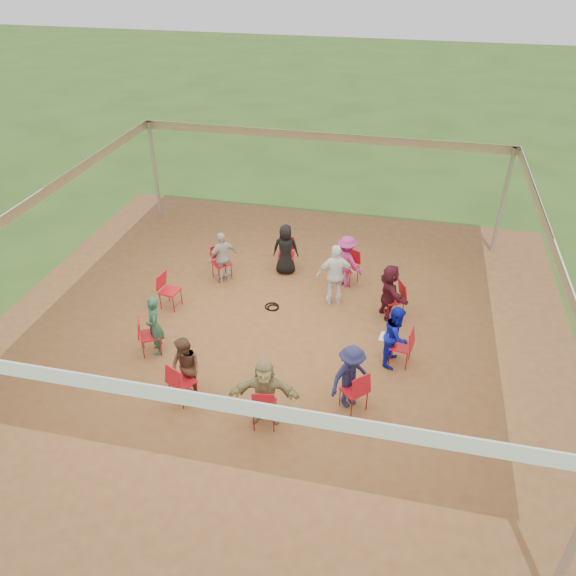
% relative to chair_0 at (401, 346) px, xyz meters
% --- Properties ---
extents(ground, '(80.00, 80.00, 0.00)m').
position_rel_chair_0_xyz_m(ground, '(-2.73, 0.43, -0.45)').
color(ground, '#30531A').
rests_on(ground, ground).
extents(dirt_patch, '(13.00, 13.00, 0.00)m').
position_rel_chair_0_xyz_m(dirt_patch, '(-2.73, 0.43, -0.44)').
color(dirt_patch, brown).
rests_on(dirt_patch, ground).
extents(tent, '(10.33, 10.33, 3.00)m').
position_rel_chair_0_xyz_m(tent, '(-2.73, 0.43, 1.92)').
color(tent, '#B2B2B7').
rests_on(tent, ground).
extents(chair_0, '(0.50, 0.48, 0.90)m').
position_rel_chair_0_xyz_m(chair_0, '(0.00, 0.00, 0.00)').
color(chair_0, '#B2101A').
rests_on(chair_0, ground).
extents(chair_1, '(0.58, 0.57, 0.90)m').
position_rel_chair_0_xyz_m(chair_1, '(-0.27, 1.68, 0.00)').
color(chair_1, '#B2101A').
rests_on(chair_1, ground).
extents(chair_2, '(0.57, 0.58, 0.90)m').
position_rel_chair_0_xyz_m(chair_2, '(-1.47, 2.89, 0.00)').
color(chair_2, '#B2101A').
rests_on(chair_2, ground).
extents(chair_3, '(0.48, 0.50, 0.90)m').
position_rel_chair_0_xyz_m(chair_3, '(-3.16, 3.16, 0.00)').
color(chair_3, '#B2101A').
rests_on(chair_3, ground).
extents(chair_4, '(0.61, 0.61, 0.90)m').
position_rel_chair_0_xyz_m(chair_4, '(-4.68, 2.39, 0.00)').
color(chair_4, '#B2101A').
rests_on(chair_4, ground).
extents(chair_5, '(0.50, 0.48, 0.90)m').
position_rel_chair_0_xyz_m(chair_5, '(-5.45, 0.87, 0.00)').
color(chair_5, '#B2101A').
rests_on(chair_5, ground).
extents(chair_6, '(0.58, 0.57, 0.90)m').
position_rel_chair_0_xyz_m(chair_6, '(-5.19, -0.82, 0.00)').
color(chair_6, '#B2101A').
rests_on(chair_6, ground).
extents(chair_7, '(0.57, 0.58, 0.90)m').
position_rel_chair_0_xyz_m(chair_7, '(-3.98, -2.02, 0.00)').
color(chair_7, '#B2101A').
rests_on(chair_7, ground).
extents(chair_8, '(0.48, 0.50, 0.90)m').
position_rel_chair_0_xyz_m(chair_8, '(-2.30, -2.29, 0.00)').
color(chair_8, '#B2101A').
rests_on(chair_8, ground).
extents(chair_9, '(0.61, 0.61, 0.90)m').
position_rel_chair_0_xyz_m(chair_9, '(-0.78, -1.52, 0.00)').
color(chair_9, '#B2101A').
rests_on(chair_9, ground).
extents(person_seated_0, '(0.48, 0.72, 1.37)m').
position_rel_chair_0_xyz_m(person_seated_0, '(-0.12, 0.02, 0.24)').
color(person_seated_0, '#0B149D').
rests_on(person_seated_0, ground).
extents(person_seated_1, '(1.00, 1.34, 1.37)m').
position_rel_chair_0_xyz_m(person_seated_1, '(-0.37, 1.63, 0.24)').
color(person_seated_1, '#45131E').
rests_on(person_seated_1, ground).
extents(person_seated_2, '(0.98, 0.79, 1.37)m').
position_rel_chair_0_xyz_m(person_seated_2, '(-1.53, 2.78, 0.24)').
color(person_seated_2, '#9A256C').
rests_on(person_seated_2, ground).
extents(person_seated_3, '(0.72, 0.47, 1.37)m').
position_rel_chair_0_xyz_m(person_seated_3, '(-3.14, 3.04, 0.24)').
color(person_seated_3, black).
rests_on(person_seated_3, ground).
extents(person_seated_4, '(0.86, 0.86, 1.37)m').
position_rel_chair_0_xyz_m(person_seated_4, '(-4.59, 2.30, 0.24)').
color(person_seated_4, '#BCB4A8').
rests_on(person_seated_4, ground).
extents(person_seated_5, '(0.52, 0.59, 1.37)m').
position_rel_chair_0_xyz_m(person_seated_5, '(-5.08, -0.76, 0.24)').
color(person_seated_5, '#274E38').
rests_on(person_seated_5, ground).
extents(person_seated_6, '(0.76, 0.64, 1.37)m').
position_rel_chair_0_xyz_m(person_seated_6, '(-3.93, -1.92, 0.24)').
color(person_seated_6, '#523526').
rests_on(person_seated_6, ground).
extents(person_seated_7, '(1.32, 0.66, 1.37)m').
position_rel_chair_0_xyz_m(person_seated_7, '(-2.31, -2.17, 0.24)').
color(person_seated_7, '#938756').
rests_on(person_seated_7, ground).
extents(person_seated_8, '(0.93, 0.93, 1.37)m').
position_rel_chair_0_xyz_m(person_seated_8, '(-0.86, -1.43, 0.24)').
color(person_seated_8, '#1B1D43').
rests_on(person_seated_8, ground).
extents(standing_person, '(1.02, 0.71, 1.57)m').
position_rel_chair_0_xyz_m(standing_person, '(-1.66, 1.91, 0.34)').
color(standing_person, white).
rests_on(standing_person, ground).
extents(cable_coil, '(0.40, 0.40, 0.03)m').
position_rel_chair_0_xyz_m(cable_coil, '(-3.08, 1.37, -0.43)').
color(cable_coil, black).
rests_on(cable_coil, ground).
extents(laptop, '(0.30, 0.35, 0.22)m').
position_rel_chair_0_xyz_m(laptop, '(-0.28, 0.04, 0.19)').
color(laptop, '#B7B7BC').
rests_on(laptop, ground).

